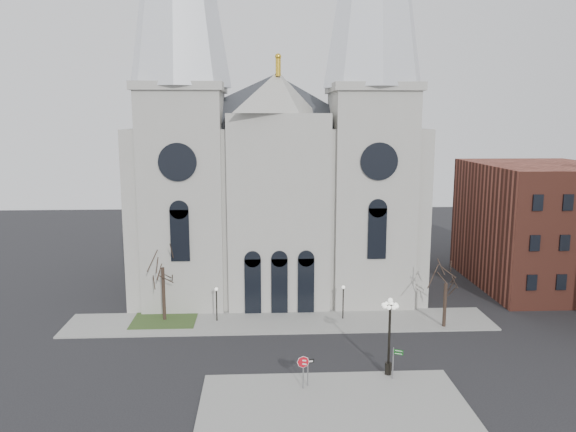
{
  "coord_description": "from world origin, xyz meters",
  "views": [
    {
      "loc": [
        -1.77,
        -39.4,
        18.97
      ],
      "look_at": [
        0.57,
        8.0,
        10.75
      ],
      "focal_mm": 35.0,
      "sensor_mm": 36.0,
      "label": 1
    }
  ],
  "objects_px": {
    "globe_lamp": "(390,327)",
    "one_way_sign": "(308,367)",
    "stop_sign": "(303,365)",
    "street_name_sign": "(394,361)"
  },
  "relations": [
    {
      "from": "globe_lamp",
      "to": "one_way_sign",
      "type": "xyz_separation_m",
      "value": [
        -6.16,
        -1.51,
        -2.31
      ]
    },
    {
      "from": "one_way_sign",
      "to": "street_name_sign",
      "type": "relative_size",
      "value": 0.87
    },
    {
      "from": "one_way_sign",
      "to": "stop_sign",
      "type": "bearing_deg",
      "value": -143.99
    },
    {
      "from": "globe_lamp",
      "to": "one_way_sign",
      "type": "distance_m",
      "value": 6.75
    },
    {
      "from": "one_way_sign",
      "to": "street_name_sign",
      "type": "height_order",
      "value": "street_name_sign"
    },
    {
      "from": "stop_sign",
      "to": "street_name_sign",
      "type": "distance_m",
      "value": 6.86
    },
    {
      "from": "stop_sign",
      "to": "street_name_sign",
      "type": "bearing_deg",
      "value": 28.62
    },
    {
      "from": "stop_sign",
      "to": "street_name_sign",
      "type": "xyz_separation_m",
      "value": [
        6.76,
        1.13,
        -0.33
      ]
    },
    {
      "from": "stop_sign",
      "to": "globe_lamp",
      "type": "distance_m",
      "value": 7.09
    },
    {
      "from": "one_way_sign",
      "to": "street_name_sign",
      "type": "distance_m",
      "value": 6.43
    }
  ]
}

